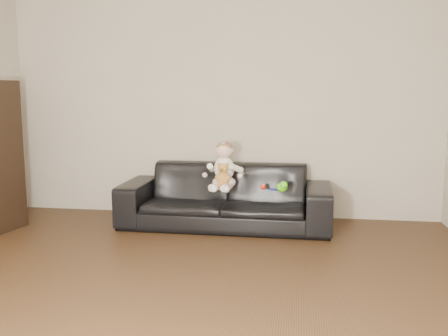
% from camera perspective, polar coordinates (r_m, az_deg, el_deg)
% --- Properties ---
extents(floor, '(5.50, 5.50, 0.00)m').
position_cam_1_polar(floor, '(3.45, -7.39, -16.21)').
color(floor, '#3D2715').
rests_on(floor, ground).
extents(wall_back, '(5.00, 0.00, 5.00)m').
position_cam_1_polar(wall_back, '(5.83, -0.22, 7.22)').
color(wall_back, '#B5AB98').
rests_on(wall_back, ground).
extents(sofa, '(2.27, 0.92, 0.66)m').
position_cam_1_polar(sofa, '(5.43, 0.17, -3.21)').
color(sofa, black).
rests_on(sofa, floor).
extents(baby, '(0.38, 0.45, 0.50)m').
position_cam_1_polar(baby, '(5.25, -0.02, -0.03)').
color(baby, '#F6CFD2').
rests_on(baby, sofa).
extents(teddy_bear, '(0.14, 0.14, 0.24)m').
position_cam_1_polar(teddy_bear, '(5.11, -0.16, -0.78)').
color(teddy_bear, '#BC8335').
rests_on(teddy_bear, sofa).
extents(toy_green, '(0.14, 0.16, 0.10)m').
position_cam_1_polar(toy_green, '(5.14, 6.63, -2.20)').
color(toy_green, '#5BD719').
rests_on(toy_green, sofa).
extents(toy_rattle, '(0.07, 0.07, 0.06)m').
position_cam_1_polar(toy_rattle, '(5.24, 4.50, -2.19)').
color(toy_rattle, red).
rests_on(toy_rattle, sofa).
extents(toy_blue_disc, '(0.11, 0.11, 0.01)m').
position_cam_1_polar(toy_blue_disc, '(5.24, 5.63, -2.47)').
color(toy_blue_disc, '#1A2BD6').
rests_on(toy_blue_disc, sofa).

